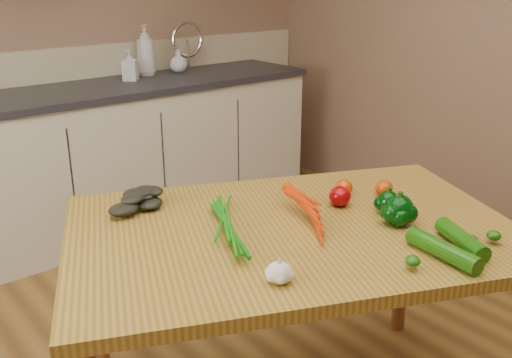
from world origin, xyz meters
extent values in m
cube|color=#8B6A53|center=(0.00, 2.51, 1.30)|extent=(4.00, 0.02, 2.60)
cube|color=#C3B792|center=(0.00, 2.48, 0.55)|extent=(3.98, 0.03, 1.10)
cube|color=beige|center=(0.20, 2.19, 0.43)|extent=(2.80, 0.60, 0.86)
cube|color=#2C2C32|center=(0.20, 2.19, 0.88)|extent=(2.84, 0.64, 0.04)
cube|color=#99999E|center=(0.98, 2.19, 0.84)|extent=(0.55, 0.42, 0.10)
cylinder|color=silver|center=(0.98, 2.37, 1.02)|extent=(0.02, 0.02, 0.24)
cube|color=#A57D30|center=(0.02, 0.26, 0.74)|extent=(1.67, 1.42, 0.04)
cylinder|color=brown|center=(-0.41, 0.89, 0.36)|extent=(0.06, 0.06, 0.72)
cylinder|color=brown|center=(0.78, 0.36, 0.36)|extent=(0.06, 0.06, 0.72)
imported|color=silver|center=(0.65, 2.35, 1.06)|extent=(0.17, 0.17, 0.31)
imported|color=silver|center=(0.48, 2.24, 0.99)|extent=(0.12, 0.12, 0.19)
imported|color=silver|center=(0.88, 2.33, 0.97)|extent=(0.15, 0.15, 0.15)
ellipsoid|color=white|center=(-0.24, 0.03, 0.79)|extent=(0.07, 0.07, 0.06)
sphere|color=black|center=(0.30, 0.06, 0.81)|extent=(0.10, 0.10, 0.10)
sphere|color=black|center=(0.34, 0.14, 0.80)|extent=(0.08, 0.08, 0.08)
sphere|color=black|center=(0.29, 0.06, 0.81)|extent=(0.09, 0.09, 0.09)
ellipsoid|color=#850206|center=(0.26, 0.29, 0.80)|extent=(0.08, 0.08, 0.07)
ellipsoid|color=#BA3904|center=(0.35, 0.35, 0.79)|extent=(0.06, 0.06, 0.06)
ellipsoid|color=#BA3904|center=(0.46, 0.25, 0.79)|extent=(0.06, 0.06, 0.06)
cylinder|color=#134907|center=(0.31, -0.16, 0.79)|extent=(0.14, 0.22, 0.05)
cylinder|color=#134907|center=(0.20, -0.17, 0.79)|extent=(0.08, 0.25, 0.05)
camera|label=1|loc=(-1.12, -0.96, 1.53)|focal=40.00mm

